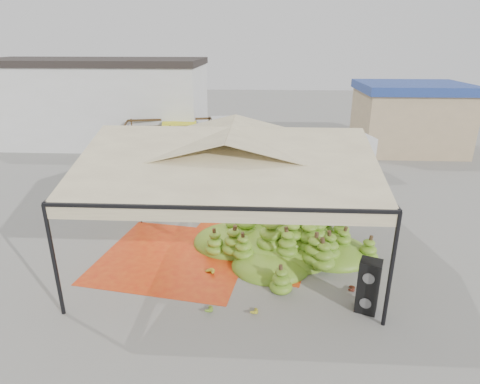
# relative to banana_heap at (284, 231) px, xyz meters

# --- Properties ---
(ground) EXTENTS (90.00, 90.00, 0.00)m
(ground) POSITION_rel_banana_heap_xyz_m (-1.76, 0.35, -0.66)
(ground) COLOR slate
(ground) RESTS_ON ground
(canopy_tent) EXTENTS (8.10, 8.10, 4.00)m
(canopy_tent) POSITION_rel_banana_heap_xyz_m (-1.76, 0.35, 2.64)
(canopy_tent) COLOR black
(canopy_tent) RESTS_ON ground
(building_white) EXTENTS (14.30, 6.30, 5.40)m
(building_white) POSITION_rel_banana_heap_xyz_m (-11.76, 14.35, 2.05)
(building_white) COLOR silver
(building_white) RESTS_ON ground
(building_tan) EXTENTS (6.30, 5.30, 4.10)m
(building_tan) POSITION_rel_banana_heap_xyz_m (8.24, 13.35, 1.42)
(building_tan) COLOR tan
(building_tan) RESTS_ON ground
(tarp_left) EXTENTS (5.18, 5.00, 0.01)m
(tarp_left) POSITION_rel_banana_heap_xyz_m (-3.54, -0.68, -0.65)
(tarp_left) COLOR #CF4E13
(tarp_left) RESTS_ON ground
(tarp_right) EXTENTS (5.20, 5.36, 0.01)m
(tarp_right) POSITION_rel_banana_heap_xyz_m (-1.20, 0.47, -0.65)
(tarp_right) COLOR #D55014
(tarp_right) RESTS_ON ground
(banana_heap) EXTENTS (7.70, 7.16, 1.32)m
(banana_heap) POSITION_rel_banana_heap_xyz_m (0.00, 0.00, 0.00)
(banana_heap) COLOR #467B19
(banana_heap) RESTS_ON ground
(hand_yellow_a) EXTENTS (0.49, 0.45, 0.18)m
(hand_yellow_a) POSITION_rel_banana_heap_xyz_m (-0.97, -3.35, -0.57)
(hand_yellow_a) COLOR gold
(hand_yellow_a) RESTS_ON ground
(hand_yellow_b) EXTENTS (0.63, 0.63, 0.22)m
(hand_yellow_b) POSITION_rel_banana_heap_xyz_m (-2.31, -1.68, -0.55)
(hand_yellow_b) COLOR gold
(hand_yellow_b) RESTS_ON ground
(hand_red_a) EXTENTS (0.55, 0.50, 0.21)m
(hand_red_a) POSITION_rel_banana_heap_xyz_m (1.67, -2.25, -0.55)
(hand_red_a) COLOR maroon
(hand_red_a) RESTS_ON ground
(hand_red_b) EXTENTS (0.61, 0.56, 0.23)m
(hand_red_b) POSITION_rel_banana_heap_xyz_m (-0.15, -2.09, -0.54)
(hand_red_b) COLOR #603215
(hand_red_b) RESTS_ON ground
(hand_green) EXTENTS (0.50, 0.44, 0.20)m
(hand_green) POSITION_rel_banana_heap_xyz_m (-2.14, -3.35, -0.56)
(hand_green) COLOR #437718
(hand_green) RESTS_ON ground
(hanging_bunches) EXTENTS (3.24, 0.24, 0.20)m
(hanging_bunches) POSITION_rel_banana_heap_xyz_m (-2.25, -0.03, 1.96)
(hanging_bunches) COLOR #417819
(hanging_bunches) RESTS_ON ground
(speaker_stack) EXTENTS (0.65, 0.61, 1.44)m
(speaker_stack) POSITION_rel_banana_heap_xyz_m (1.94, -3.11, 0.06)
(speaker_stack) COLOR black
(speaker_stack) RESTS_ON ground
(banana_leaves) EXTENTS (0.96, 1.36, 3.70)m
(banana_leaves) POSITION_rel_banana_heap_xyz_m (-5.46, 2.25, -0.66)
(banana_leaves) COLOR #316C1D
(banana_leaves) RESTS_ON ground
(vendor) EXTENTS (0.68, 0.52, 1.66)m
(vendor) POSITION_rel_banana_heap_xyz_m (-1.59, 3.38, 0.17)
(vendor) COLOR gray
(vendor) RESTS_ON ground
(truck_left) EXTENTS (6.93, 3.52, 2.27)m
(truck_left) POSITION_rel_banana_heap_xyz_m (-4.86, 10.59, 0.74)
(truck_left) COLOR #4A3318
(truck_left) RESTS_ON ground
(truck_right) EXTENTS (6.14, 3.21, 2.01)m
(truck_right) POSITION_rel_banana_heap_xyz_m (2.02, 7.90, 0.58)
(truck_right) COLOR #482918
(truck_right) RESTS_ON ground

